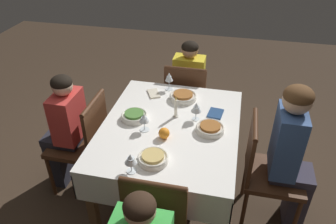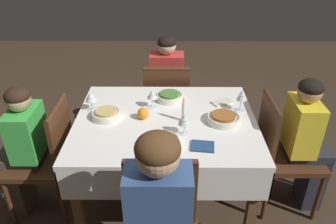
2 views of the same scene
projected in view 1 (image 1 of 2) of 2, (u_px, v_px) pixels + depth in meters
name	position (u px, v px, depth m)	size (l,w,h in m)	color
ground_plane	(170.00, 196.00, 2.85)	(8.00, 8.00, 0.00)	#3D2D21
dining_table	(170.00, 136.00, 2.48)	(1.23, 1.01, 0.77)	white
chair_south	(265.00, 168.00, 2.43)	(0.43, 0.43, 0.90)	#472816
chair_north	(84.00, 140.00, 2.71)	(0.43, 0.43, 0.90)	#472816
chair_east	(186.00, 98.00, 3.26)	(0.43, 0.43, 0.90)	#472816
person_adult_denim	(292.00, 152.00, 2.30)	(0.30, 0.34, 1.21)	#383342
person_child_red	(64.00, 129.00, 2.68)	(0.30, 0.33, 1.09)	#282833
person_child_yellow	(189.00, 84.00, 3.35)	(0.33, 0.30, 1.06)	#282833
bowl_south	(210.00, 128.00, 2.35)	(0.20, 0.20, 0.06)	silver
wine_glass_south	(196.00, 108.00, 2.44)	(0.08, 0.08, 0.15)	white
bowl_west	(153.00, 158.00, 2.09)	(0.20, 0.20, 0.06)	silver
wine_glass_west	(131.00, 159.00, 1.97)	(0.08, 0.08, 0.14)	white
bowl_north	(134.00, 116.00, 2.49)	(0.20, 0.20, 0.06)	silver
wine_glass_north	(144.00, 119.00, 2.33)	(0.07, 0.07, 0.14)	white
bowl_east	(183.00, 96.00, 2.73)	(0.22, 0.22, 0.06)	silver
wine_glass_east	(169.00, 77.00, 2.82)	(0.07, 0.07, 0.16)	white
candle_centerpiece	(176.00, 109.00, 2.49)	(0.04, 0.04, 0.18)	beige
orange_fruit	(164.00, 133.00, 2.29)	(0.08, 0.08, 0.08)	orange
napkin_red_folded	(215.00, 113.00, 2.55)	(0.15, 0.12, 0.01)	navy
napkin_spare_side	(154.00, 93.00, 2.81)	(0.17, 0.15, 0.01)	beige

